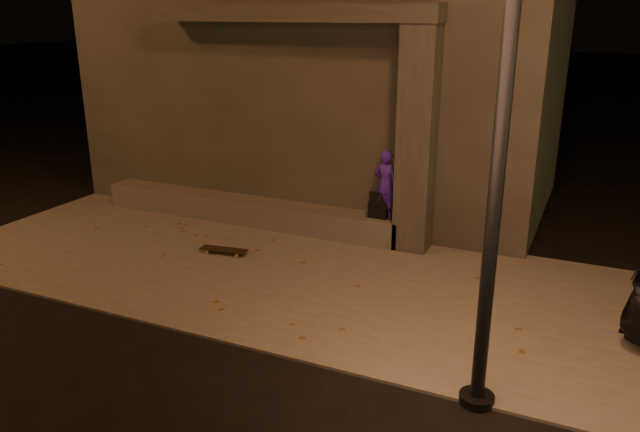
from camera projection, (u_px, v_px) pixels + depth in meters
The scene contains 9 objects.
ground at pixel (197, 327), 7.90m from camera, with size 120.00×120.00×0.00m, color black.
sidewalk at pixel (273, 269), 9.62m from camera, with size 11.00×4.40×0.04m, color #625F56.
building at pixel (331, 71), 13.08m from camera, with size 9.00×5.10×5.22m.
ledge at pixel (247, 210), 11.65m from camera, with size 6.00×0.55×0.45m, color #57544F.
column at pixel (417, 142), 9.89m from camera, with size 0.55×0.55×3.60m, color #353230.
canopy at pixel (293, 13), 10.19m from camera, with size 5.00×0.70×0.28m, color #353230.
skateboarder at pixel (386, 185), 10.32m from camera, with size 0.43×0.28×1.17m, color #3C1BB4.
backpack at pixel (379, 208), 10.50m from camera, with size 0.34×0.23×0.46m.
skateboard at pixel (224, 250), 10.15m from camera, with size 0.81×0.31×0.09m.
Camera 1 is at (4.36, -5.76, 3.83)m, focal length 35.00 mm.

